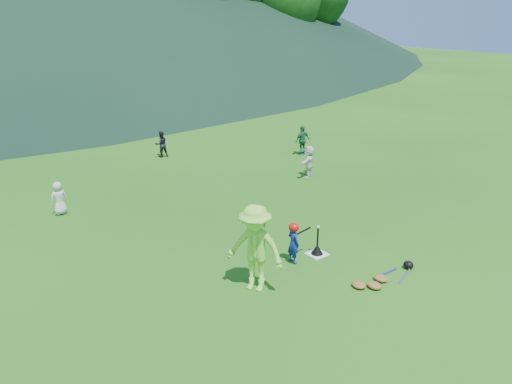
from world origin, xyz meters
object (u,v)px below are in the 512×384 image
batter_child (293,243)px  equipment_pile (381,278)px  fielder_d (309,161)px  fielder_a (59,198)px  adult_coach (255,248)px  batting_tee (317,250)px  fielder_c (302,140)px  fielder_b (161,144)px  home_plate (317,254)px

batter_child → equipment_pile: size_ratio=0.55×
fielder_d → fielder_a: bearing=-43.6°
adult_coach → batting_tee: size_ratio=2.85×
fielder_d → equipment_pile: bearing=28.8°
adult_coach → fielder_a: adult_coach is taller
fielder_a → batting_tee: 7.70m
fielder_c → adult_coach: bearing=42.7°
adult_coach → fielder_b: 10.88m
batting_tee → batter_child: bearing=175.9°
fielder_a → fielder_d: (8.20, -1.79, 0.07)m
adult_coach → fielder_a: size_ratio=1.96×
fielder_b → adult_coach: bearing=80.0°
fielder_a → fielder_c: fielder_c is taller
batter_child → fielder_a: bearing=31.9°
home_plate → fielder_d: fielder_d is taller
batter_child → fielder_a: 7.27m
adult_coach → batting_tee: (2.17, 0.36, -0.84)m
adult_coach → equipment_pile: 2.96m
batting_tee → fielder_a: bearing=123.6°
home_plate → fielder_a: fielder_a is taller
fielder_d → batter_child: bearing=13.0°
fielder_a → fielder_b: size_ratio=0.93×
batter_child → batting_tee: size_ratio=1.45×
adult_coach → fielder_a: bearing=167.0°
equipment_pile → adult_coach: bearing=149.6°
fielder_d → equipment_pile: fielder_d is taller
home_plate → fielder_a: bearing=123.6°
home_plate → batter_child: bearing=175.9°
batting_tee → fielder_b: bearing=85.0°
fielder_c → equipment_pile: 10.25m
batter_child → home_plate: bearing=-91.1°
fielder_a → batter_child: bearing=114.0°
equipment_pile → batting_tee: bearing=98.3°
home_plate → fielder_b: bearing=85.0°
home_plate → fielder_c: 8.95m
fielder_d → fielder_b: bearing=-91.9°
fielder_a → fielder_b: (5.14, 3.66, 0.04)m
fielder_a → batting_tee: fielder_a is taller
fielder_d → batting_tee: (-3.95, -4.62, -0.44)m
fielder_a → fielder_b: bearing=-149.6°
home_plate → batting_tee: (0.00, 0.00, 0.12)m
home_plate → fielder_b: (0.89, 10.07, 0.52)m
batter_child → fielder_b: size_ratio=0.93×
home_plate → adult_coach: adult_coach is taller
fielder_c → equipment_pile: size_ratio=0.67×
batter_child → fielder_c: fielder_c is taller
home_plate → fielder_d: (3.95, 4.62, 0.56)m
adult_coach → equipment_pile: (2.43, -1.43, -0.90)m
fielder_c → batting_tee: 8.95m
home_plate → fielder_d: size_ratio=0.40×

